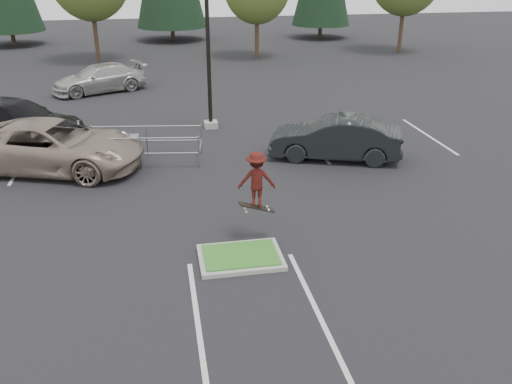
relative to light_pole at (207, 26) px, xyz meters
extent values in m
plane|color=black|center=(-0.50, -12.00, -4.56)|extent=(120.00, 120.00, 0.00)
cube|color=gray|center=(-0.50, -12.00, -4.50)|extent=(2.20, 1.60, 0.12)
cube|color=#22621E|center=(-0.50, -12.00, -4.42)|extent=(1.95, 1.35, 0.05)
cube|color=beige|center=(-5.00, -3.00, -4.56)|extent=(0.12, 5.20, 0.01)
cube|color=beige|center=(-7.70, -3.00, -4.56)|extent=(0.12, 5.20, 0.01)
cube|color=beige|center=(4.00, -3.00, -4.56)|extent=(0.12, 5.20, 0.01)
cube|color=beige|center=(6.70, -3.00, -4.56)|extent=(0.12, 5.20, 0.01)
cube|color=beige|center=(9.40, -3.00, -4.56)|extent=(0.12, 5.20, 0.01)
cube|color=beige|center=(-1.85, -15.00, -4.56)|extent=(0.12, 6.00, 0.01)
cube|color=beige|center=(0.85, -15.00, -4.56)|extent=(0.12, 6.00, 0.01)
cube|color=gray|center=(0.00, 0.00, -4.41)|extent=(0.60, 0.60, 0.30)
cylinder|color=black|center=(0.00, 0.00, 0.44)|extent=(0.18, 0.18, 10.00)
cylinder|color=#38281C|center=(-6.50, 18.50, -2.81)|extent=(0.32, 0.32, 3.50)
cylinder|color=#38281C|center=(5.50, 17.80, -3.04)|extent=(0.32, 0.32, 3.04)
cylinder|color=#38281C|center=(17.50, 18.30, -2.85)|extent=(0.32, 0.32, 3.42)
cylinder|color=#38281C|center=(-14.50, 28.00, -3.96)|extent=(0.36, 0.36, 1.20)
cylinder|color=#38281C|center=(-0.50, 28.50, -3.96)|extent=(0.36, 0.36, 1.20)
cylinder|color=#38281C|center=(13.50, 27.50, -3.96)|extent=(0.36, 0.36, 1.20)
cylinder|color=gray|center=(-5.25, -4.43, -3.94)|extent=(0.06, 0.06, 1.24)
cylinder|color=gray|center=(-5.03, -2.93, -3.94)|extent=(0.06, 0.06, 1.24)
cylinder|color=gray|center=(-3.11, -4.75, -3.94)|extent=(0.06, 0.06, 1.24)
cylinder|color=gray|center=(-2.89, -3.25, -3.94)|extent=(0.06, 0.06, 1.24)
cylinder|color=gray|center=(-0.97, -5.07, -3.94)|extent=(0.06, 0.06, 1.24)
cylinder|color=gray|center=(-0.75, -3.57, -3.94)|extent=(0.06, 0.06, 1.24)
cylinder|color=gray|center=(-3.11, -4.75, -3.96)|extent=(4.29, 0.70, 0.05)
cylinder|color=gray|center=(-3.11, -4.75, -3.37)|extent=(4.29, 0.70, 0.05)
cylinder|color=gray|center=(-2.89, -3.25, -3.96)|extent=(4.29, 0.70, 0.05)
cylinder|color=gray|center=(-2.89, -3.25, -3.37)|extent=(4.29, 0.70, 0.05)
cube|color=gray|center=(-3.64, -3.90, -3.78)|extent=(0.99, 0.69, 0.52)
cube|color=black|center=(0.12, -11.00, -3.55)|extent=(1.01, 0.38, 0.37)
cylinder|color=silver|center=(-0.19, -11.11, -3.60)|extent=(0.06, 0.04, 0.06)
cylinder|color=silver|center=(-0.19, -10.89, -3.60)|extent=(0.06, 0.04, 0.06)
cylinder|color=silver|center=(0.44, -11.11, -3.60)|extent=(0.06, 0.04, 0.06)
cylinder|color=silver|center=(0.44, -10.89, -3.60)|extent=(0.06, 0.04, 0.06)
imported|color=maroon|center=(0.12, -11.00, -2.72)|extent=(1.09, 0.73, 1.58)
imported|color=gray|center=(-6.37, -4.19, -3.63)|extent=(7.29, 5.03, 1.85)
imported|color=black|center=(-8.50, -0.50, -3.66)|extent=(6.69, 4.87, 1.80)
imported|color=black|center=(4.36, -5.00, -3.72)|extent=(5.38, 3.34, 1.67)
imported|color=#A9A9A3|center=(-5.50, 8.32, -3.78)|extent=(5.83, 4.16, 1.57)
camera|label=1|loc=(-2.36, -24.28, 2.87)|focal=38.00mm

